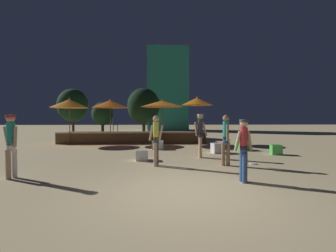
{
  "coord_description": "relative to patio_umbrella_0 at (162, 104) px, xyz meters",
  "views": [
    {
      "loc": [
        -0.69,
        -4.99,
        1.63
      ],
      "look_at": [
        0.0,
        7.45,
        1.25
      ],
      "focal_mm": 24.0,
      "sensor_mm": 36.0,
      "label": 1
    }
  ],
  "objects": [
    {
      "name": "person_2",
      "position": [
        1.47,
        -5.44,
        -1.58
      ],
      "size": [
        0.56,
        0.31,
        1.85
      ],
      "rotation": [
        0.0,
        0.0,
        4.61
      ],
      "color": "tan",
      "rests_on": "ground"
    },
    {
      "name": "distant_building",
      "position": [
        1.34,
        18.84,
        3.29
      ],
      "size": [
        5.82,
        4.97,
        11.87
      ],
      "color": "teal",
      "rests_on": "ground"
    },
    {
      "name": "person_1",
      "position": [
        2.04,
        -7.11,
        -1.67
      ],
      "size": [
        0.3,
        0.51,
        1.78
      ],
      "rotation": [
        0.0,
        0.0,
        3.15
      ],
      "color": "#997051",
      "rests_on": "ground"
    },
    {
      "name": "cube_seat_2",
      "position": [
        -0.3,
        -2.62,
        -2.42
      ],
      "size": [
        0.61,
        0.61,
        0.45
      ],
      "rotation": [
        0.0,
        0.0,
        -0.0
      ],
      "color": "white",
      "rests_on": "ground"
    },
    {
      "name": "patio_umbrella_0",
      "position": [
        0.0,
        0.0,
        0.0
      ],
      "size": [
        2.81,
        2.81,
        2.94
      ],
      "color": "brown",
      "rests_on": "ground"
    },
    {
      "name": "cube_seat_1",
      "position": [
        -0.96,
        -5.9,
        -2.44
      ],
      "size": [
        0.49,
        0.49,
        0.4
      ],
      "rotation": [
        0.0,
        0.0,
        0.05
      ],
      "color": "white",
      "rests_on": "ground"
    },
    {
      "name": "wooden_deck",
      "position": [
        -1.96,
        1.28,
        -2.29
      ],
      "size": [
        9.85,
        2.61,
        0.78
      ],
      "color": "brown",
      "rests_on": "ground"
    },
    {
      "name": "bistro_chair_1",
      "position": [
        -3.34,
        1.16,
        -1.32
      ],
      "size": [
        0.42,
        0.42,
        0.9
      ],
      "rotation": [
        0.0,
        0.0,
        1.81
      ],
      "color": "#2D3338",
      "rests_on": "wooden_deck"
    },
    {
      "name": "person_4",
      "position": [
        -4.36,
        -8.48,
        -1.65
      ],
      "size": [
        0.5,
        0.29,
        1.76
      ],
      "rotation": [
        0.0,
        0.0,
        1.18
      ],
      "color": "tan",
      "rests_on": "ground"
    },
    {
      "name": "ground_plane",
      "position": [
        0.28,
        -9.82,
        -2.64
      ],
      "size": [
        120.0,
        120.0,
        0.0
      ],
      "primitive_type": "plane",
      "color": "#D1B784"
    },
    {
      "name": "cube_seat_3",
      "position": [
        2.58,
        -4.16,
        -2.41
      ],
      "size": [
        0.59,
        0.59,
        0.47
      ],
      "rotation": [
        0.0,
        0.0,
        0.13
      ],
      "color": "white",
      "rests_on": "ground"
    },
    {
      "name": "person_3",
      "position": [
        1.85,
        -9.18,
        -1.74
      ],
      "size": [
        0.5,
        0.29,
        1.63
      ],
      "rotation": [
        0.0,
        0.0,
        4.76
      ],
      "color": "#2D4C7F",
      "rests_on": "ground"
    },
    {
      "name": "patio_umbrella_3",
      "position": [
        2.36,
        0.08,
        0.16
      ],
      "size": [
        2.11,
        2.11,
        3.14
      ],
      "color": "brown",
      "rests_on": "ground"
    },
    {
      "name": "background_tree_2",
      "position": [
        -1.51,
        5.88,
        0.2
      ],
      "size": [
        2.96,
        2.96,
        4.48
      ],
      "color": "#3D2B1C",
      "rests_on": "ground"
    },
    {
      "name": "patio_umbrella_1",
      "position": [
        -3.39,
        0.14,
        -0.02
      ],
      "size": [
        2.33,
        2.33,
        2.95
      ],
      "color": "brown",
      "rests_on": "ground"
    },
    {
      "name": "bistro_chair_0",
      "position": [
        -0.82,
        0.99,
        -1.32
      ],
      "size": [
        0.48,
        0.48,
        0.9
      ],
      "rotation": [
        0.0,
        0.0,
        3.98
      ],
      "color": "#1E4C47",
      "rests_on": "wooden_deck"
    },
    {
      "name": "cube_seat_0",
      "position": [
        4.16,
        -3.24,
        -2.45
      ],
      "size": [
        0.73,
        0.73,
        0.38
      ],
      "rotation": [
        0.0,
        0.0,
        0.18
      ],
      "color": "#4CC651",
      "rests_on": "ground"
    },
    {
      "name": "patio_umbrella_2",
      "position": [
        -5.92,
        -0.09,
        -0.02
      ],
      "size": [
        2.34,
        2.34,
        2.99
      ],
      "color": "brown",
      "rests_on": "ground"
    },
    {
      "name": "person_0",
      "position": [
        -0.4,
        -7.02,
        -1.69
      ],
      "size": [
        0.53,
        0.29,
        1.75
      ],
      "rotation": [
        0.0,
        0.0,
        4.43
      ],
      "color": "#3F3F47",
      "rests_on": "ground"
    },
    {
      "name": "background_tree_1",
      "position": [
        -5.88,
        8.66,
        -0.46
      ],
      "size": [
        2.17,
        2.17,
        3.39
      ],
      "color": "#3D2B1C",
      "rests_on": "ground"
    },
    {
      "name": "background_tree_0",
      "position": [
        -10.06,
        12.0,
        0.6
      ],
      "size": [
        3.49,
        3.49,
        5.17
      ],
      "color": "#3D2B1C",
      "rests_on": "ground"
    },
    {
      "name": "frisbee_disc",
      "position": [
        3.12,
        -6.9,
        -2.63
      ],
      "size": [
        0.25,
        0.25,
        0.03
      ],
      "color": "white",
      "rests_on": "ground"
    },
    {
      "name": "cube_seat_4",
      "position": [
        5.13,
        -4.81,
        -2.42
      ],
      "size": [
        0.52,
        0.52,
        0.45
      ],
      "rotation": [
        0.0,
        0.0,
        -0.19
      ],
      "color": "#4CC651",
      "rests_on": "ground"
    }
  ]
}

